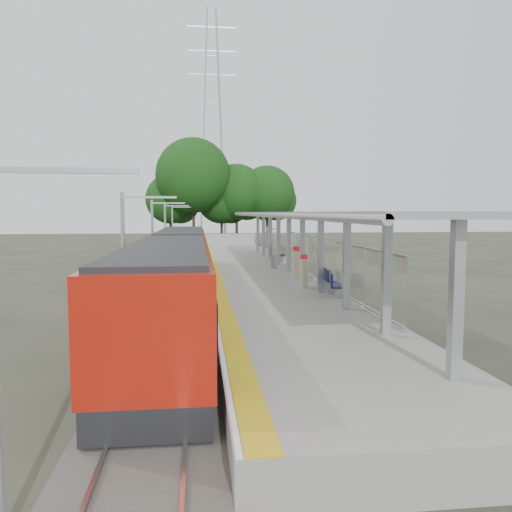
{
  "coord_description": "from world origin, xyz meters",
  "views": [
    {
      "loc": [
        -3.49,
        -12.02,
        4.64
      ],
      "look_at": [
        -0.43,
        14.44,
        2.3
      ],
      "focal_mm": 35.0,
      "sensor_mm": 36.0,
      "label": 1
    }
  ],
  "objects_px": {
    "bench_mid": "(328,278)",
    "info_pillar_near": "(304,273)",
    "bench_near": "(334,283)",
    "info_pillar_far": "(296,264)",
    "train": "(177,269)",
    "litter_bin": "(274,262)",
    "bench_far": "(281,254)"
  },
  "relations": [
    {
      "from": "bench_mid",
      "to": "info_pillar_near",
      "type": "xyz_separation_m",
      "value": [
        -1.08,
        0.47,
        0.18
      ]
    },
    {
      "from": "bench_near",
      "to": "info_pillar_far",
      "type": "distance_m",
      "value": 6.18
    },
    {
      "from": "train",
      "to": "litter_bin",
      "type": "xyz_separation_m",
      "value": [
        5.86,
        8.99,
        -0.61
      ]
    },
    {
      "from": "train",
      "to": "bench_mid",
      "type": "relative_size",
      "value": 18.8
    },
    {
      "from": "info_pillar_far",
      "to": "litter_bin",
      "type": "xyz_separation_m",
      "value": [
        -0.53,
        4.72,
        -0.32
      ]
    },
    {
      "from": "bench_mid",
      "to": "info_pillar_far",
      "type": "bearing_deg",
      "value": 105.4
    },
    {
      "from": "info_pillar_far",
      "to": "bench_mid",
      "type": "bearing_deg",
      "value": -66.79
    },
    {
      "from": "bench_near",
      "to": "litter_bin",
      "type": "bearing_deg",
      "value": 107.87
    },
    {
      "from": "info_pillar_far",
      "to": "train",
      "type": "bearing_deg",
      "value": -132.86
    },
    {
      "from": "info_pillar_far",
      "to": "bench_near",
      "type": "bearing_deg",
      "value": -72.42
    },
    {
      "from": "bench_mid",
      "to": "litter_bin",
      "type": "distance_m",
      "value": 9.0
    },
    {
      "from": "info_pillar_near",
      "to": "bench_far",
      "type": "bearing_deg",
      "value": 89.27
    },
    {
      "from": "bench_far",
      "to": "info_pillar_near",
      "type": "bearing_deg",
      "value": -84.25
    },
    {
      "from": "info_pillar_far",
      "to": "info_pillar_near",
      "type": "bearing_deg",
      "value": -82.1
    },
    {
      "from": "litter_bin",
      "to": "info_pillar_far",
      "type": "bearing_deg",
      "value": -83.55
    },
    {
      "from": "bench_far",
      "to": "info_pillar_near",
      "type": "distance_m",
      "value": 13.25
    },
    {
      "from": "bench_far",
      "to": "litter_bin",
      "type": "height_order",
      "value": "bench_far"
    },
    {
      "from": "bench_mid",
      "to": "info_pillar_far",
      "type": "xyz_separation_m",
      "value": [
        -0.72,
        4.18,
        0.24
      ]
    },
    {
      "from": "info_pillar_far",
      "to": "litter_bin",
      "type": "relative_size",
      "value": 1.98
    },
    {
      "from": "bench_mid",
      "to": "litter_bin",
      "type": "relative_size",
      "value": 1.67
    },
    {
      "from": "info_pillar_near",
      "to": "bench_near",
      "type": "bearing_deg",
      "value": -67.78
    },
    {
      "from": "bench_far",
      "to": "bench_near",
      "type": "bearing_deg",
      "value": -80.57
    },
    {
      "from": "bench_near",
      "to": "litter_bin",
      "type": "relative_size",
      "value": 1.8
    },
    {
      "from": "bench_mid",
      "to": "info_pillar_far",
      "type": "height_order",
      "value": "info_pillar_far"
    },
    {
      "from": "train",
      "to": "info_pillar_near",
      "type": "relative_size",
      "value": 17.09
    },
    {
      "from": "train",
      "to": "bench_far",
      "type": "height_order",
      "value": "train"
    },
    {
      "from": "train",
      "to": "bench_far",
      "type": "distance_m",
      "value": 15.49
    },
    {
      "from": "bench_near",
      "to": "bench_far",
      "type": "distance_m",
      "value": 15.65
    },
    {
      "from": "bench_near",
      "to": "info_pillar_far",
      "type": "height_order",
      "value": "info_pillar_far"
    },
    {
      "from": "bench_near",
      "to": "info_pillar_far",
      "type": "xyz_separation_m",
      "value": [
        -0.45,
        6.16,
        0.21
      ]
    },
    {
      "from": "bench_mid",
      "to": "info_pillar_near",
      "type": "distance_m",
      "value": 1.19
    },
    {
      "from": "train",
      "to": "info_pillar_near",
      "type": "bearing_deg",
      "value": 5.23
    }
  ]
}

